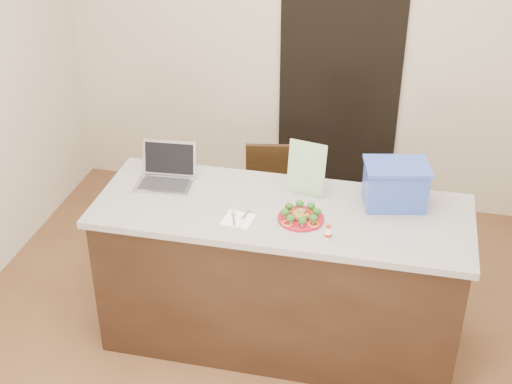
% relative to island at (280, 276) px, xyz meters
% --- Properties ---
extents(ground, '(4.00, 4.00, 0.00)m').
position_rel_island_xyz_m(ground, '(0.00, -0.25, -0.46)').
color(ground, brown).
rests_on(ground, ground).
extents(room_shell, '(4.00, 4.00, 4.00)m').
position_rel_island_xyz_m(room_shell, '(0.00, -0.25, 1.16)').
color(room_shell, white).
rests_on(room_shell, ground).
extents(doorway, '(0.90, 0.02, 2.00)m').
position_rel_island_xyz_m(doorway, '(0.10, 1.73, 0.54)').
color(doorway, black).
rests_on(doorway, ground).
extents(island, '(2.06, 0.76, 0.92)m').
position_rel_island_xyz_m(island, '(0.00, 0.00, 0.00)').
color(island, black).
rests_on(island, ground).
extents(plate, '(0.25, 0.25, 0.02)m').
position_rel_island_xyz_m(plate, '(0.12, -0.09, 0.47)').
color(plate, maroon).
rests_on(plate, island).
extents(meatballs, '(0.10, 0.10, 0.04)m').
position_rel_island_xyz_m(meatballs, '(0.12, -0.09, 0.49)').
color(meatballs, olive).
rests_on(meatballs, plate).
extents(broccoli, '(0.21, 0.21, 0.04)m').
position_rel_island_xyz_m(broccoli, '(0.12, -0.09, 0.51)').
color(broccoli, '#174813').
rests_on(broccoli, plate).
extents(pepper_rings, '(0.22, 0.22, 0.01)m').
position_rel_island_xyz_m(pepper_rings, '(0.12, -0.09, 0.48)').
color(pepper_rings, orange).
rests_on(pepper_rings, plate).
extents(napkin, '(0.17, 0.17, 0.01)m').
position_rel_island_xyz_m(napkin, '(-0.20, -0.17, 0.46)').
color(napkin, white).
rests_on(napkin, island).
extents(fork, '(0.05, 0.15, 0.00)m').
position_rel_island_xyz_m(fork, '(-0.22, -0.16, 0.47)').
color(fork, silver).
rests_on(fork, napkin).
extents(knife, '(0.03, 0.18, 0.01)m').
position_rel_island_xyz_m(knife, '(-0.17, -0.18, 0.47)').
color(knife, white).
rests_on(knife, napkin).
extents(yogurt_bottle, '(0.04, 0.04, 0.08)m').
position_rel_island_xyz_m(yogurt_bottle, '(0.29, -0.24, 0.49)').
color(yogurt_bottle, silver).
rests_on(yogurt_bottle, island).
extents(laptop, '(0.33, 0.27, 0.22)m').
position_rel_island_xyz_m(laptop, '(-0.71, 0.15, 0.52)').
color(laptop, '#B1B1B6').
rests_on(laptop, island).
extents(leaflet, '(0.22, 0.09, 0.31)m').
position_rel_island_xyz_m(leaflet, '(0.10, 0.19, 0.61)').
color(leaflet, silver).
rests_on(leaflet, island).
extents(blue_box, '(0.39, 0.31, 0.25)m').
position_rel_island_xyz_m(blue_box, '(0.59, 0.18, 0.58)').
color(blue_box, '#2D49A4').
rests_on(blue_box, island).
extents(chair, '(0.43, 0.43, 0.84)m').
position_rel_island_xyz_m(chair, '(-0.23, 0.82, 0.01)').
color(chair, '#331F0F').
rests_on(chair, ground).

